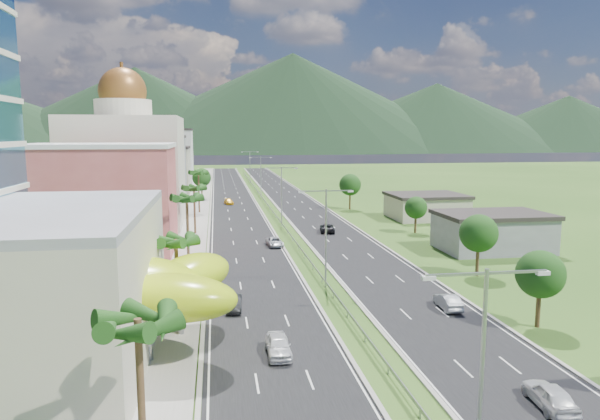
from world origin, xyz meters
name	(u,v)px	position (x,y,z in m)	size (l,w,h in m)	color
ground	(347,318)	(0.00, 0.00, 0.00)	(500.00, 500.00, 0.00)	#2D5119
road_left	(233,201)	(-7.50, 90.00, 0.02)	(11.00, 260.00, 0.04)	black
road_right	(291,199)	(7.50, 90.00, 0.02)	(11.00, 260.00, 0.04)	black
sidewalk_left	(196,201)	(-17.00, 90.00, 0.06)	(7.00, 260.00, 0.12)	gray
median_guardrail	(270,207)	(0.00, 71.99, 0.62)	(0.10, 216.06, 0.76)	gray
streetlight_median_a	(482,360)	(0.00, -25.00, 6.75)	(6.04, 0.25, 11.00)	gray
streetlight_median_b	(326,228)	(0.00, 10.00, 6.75)	(6.04, 0.25, 11.00)	gray
streetlight_median_c	(281,190)	(0.00, 50.00, 6.75)	(6.04, 0.25, 11.00)	gray
streetlight_median_d	(261,173)	(0.00, 95.00, 6.75)	(6.04, 0.25, 11.00)	gray
streetlight_median_e	(250,163)	(0.00, 140.00, 6.75)	(6.04, 0.25, 11.00)	gray
lime_canopy	(113,287)	(-20.00, -4.00, 4.99)	(18.00, 15.00, 7.40)	#A7C513
pink_shophouse	(101,201)	(-28.00, 32.00, 7.50)	(20.00, 15.00, 15.00)	#B34D49
domed_building	(126,165)	(-28.00, 55.00, 11.35)	(20.00, 20.00, 28.70)	beige
midrise_grey	(149,173)	(-27.00, 80.00, 8.00)	(16.00, 15.00, 16.00)	gray
midrise_beige	(159,173)	(-27.00, 102.00, 6.50)	(16.00, 15.00, 13.00)	#B4AD94
midrise_white	(166,160)	(-27.00, 125.00, 9.00)	(16.00, 15.00, 18.00)	silver
shed_near	(492,233)	(28.00, 25.00, 2.50)	(15.00, 10.00, 5.00)	gray
shed_far	(426,208)	(30.00, 55.00, 2.20)	(14.00, 12.00, 4.40)	#B4AD94
palm_tree_a	(138,329)	(-15.50, -22.00, 8.02)	(3.60, 3.60, 9.10)	#47301C
palm_tree_b	(176,244)	(-15.50, 2.00, 7.06)	(3.60, 3.60, 8.10)	#47301C
palm_tree_c	(187,201)	(-15.50, 22.00, 8.50)	(3.60, 3.60, 9.60)	#47301C
palm_tree_d	(194,190)	(-15.50, 45.00, 7.54)	(3.60, 3.60, 8.60)	#47301C
palm_tree_e	(198,174)	(-15.50, 70.00, 8.31)	(3.60, 3.60, 9.40)	#47301C
leafy_tree_lfar	(202,178)	(-15.50, 95.00, 5.58)	(4.90, 4.90, 8.05)	#47301C
leafy_tree_ra	(540,274)	(16.00, -5.00, 4.78)	(4.20, 4.20, 6.90)	#47301C
leafy_tree_rb	(479,233)	(19.00, 12.00, 5.18)	(4.55, 4.55, 7.47)	#47301C
leafy_tree_rc	(416,208)	(22.00, 40.00, 4.37)	(3.85, 3.85, 6.33)	#47301C
leafy_tree_rd	(350,185)	(18.00, 70.00, 5.58)	(4.90, 4.90, 8.05)	#47301C
mountain_ridge	(293,152)	(60.00, 450.00, 0.00)	(860.00, 140.00, 90.00)	black
car_white_near_left	(278,345)	(-7.33, -7.50, 0.81)	(1.82, 4.53, 1.54)	silver
car_dark_left	(234,303)	(-10.30, 3.70, 0.71)	(1.43, 4.09, 1.35)	black
car_silver_mid_left	(275,242)	(-3.20, 32.58, 0.70)	(2.19, 4.74, 1.32)	#B8BBC1
car_yellow_far_left	(229,202)	(-8.86, 82.85, 0.67)	(1.76, 4.34, 1.26)	gold
car_white_near_right	(550,395)	(8.44, -18.06, 0.82)	(1.84, 4.58, 1.56)	silver
car_silver_right	(448,301)	(10.27, 0.86, 0.77)	(1.54, 4.42, 1.46)	#9C9DA3
car_dark_far_right	(327,228)	(7.09, 42.88, 0.77)	(2.41, 5.23, 1.45)	black
motorcycle	(231,308)	(-10.67, 2.61, 0.60)	(0.53, 1.76, 1.13)	black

